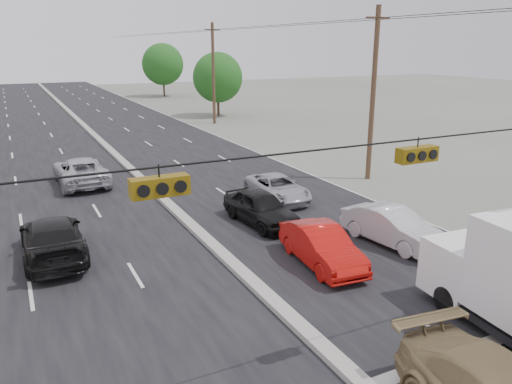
% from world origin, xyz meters
% --- Properties ---
extents(ground, '(200.00, 200.00, 0.00)m').
position_xyz_m(ground, '(0.00, 0.00, 0.00)').
color(ground, '#606356').
rests_on(ground, ground).
extents(road_surface, '(20.00, 160.00, 0.02)m').
position_xyz_m(road_surface, '(0.00, 30.00, 0.00)').
color(road_surface, black).
rests_on(road_surface, ground).
extents(center_median, '(0.50, 160.00, 0.20)m').
position_xyz_m(center_median, '(0.00, 30.00, 0.10)').
color(center_median, gray).
rests_on(center_median, ground).
extents(utility_pole_right_b, '(1.60, 0.30, 10.00)m').
position_xyz_m(utility_pole_right_b, '(12.50, 15.00, 5.11)').
color(utility_pole_right_b, '#422D1E').
rests_on(utility_pole_right_b, ground).
extents(utility_pole_right_c, '(1.60, 0.30, 10.00)m').
position_xyz_m(utility_pole_right_c, '(12.50, 40.00, 5.11)').
color(utility_pole_right_c, '#422D1E').
rests_on(utility_pole_right_c, ground).
extents(traffic_signals, '(25.00, 0.30, 0.54)m').
position_xyz_m(traffic_signals, '(1.40, 0.00, 5.49)').
color(traffic_signals, black).
rests_on(traffic_signals, ground).
extents(tree_right_mid, '(5.60, 5.60, 7.14)m').
position_xyz_m(tree_right_mid, '(15.00, 45.00, 4.34)').
color(tree_right_mid, '#382619').
rests_on(tree_right_mid, ground).
extents(tree_right_far, '(6.40, 6.40, 8.16)m').
position_xyz_m(tree_right_far, '(16.00, 70.00, 4.96)').
color(tree_right_far, '#382619').
rests_on(tree_right_far, ground).
extents(red_sedan, '(1.91, 4.52, 1.45)m').
position_xyz_m(red_sedan, '(3.00, 5.82, 0.72)').
color(red_sedan, '#BC100B').
rests_on(red_sedan, ground).
extents(queue_car_a, '(2.22, 4.66, 1.54)m').
position_xyz_m(queue_car_a, '(3.00, 10.77, 0.77)').
color(queue_car_a, black).
rests_on(queue_car_a, ground).
extents(queue_car_b, '(2.19, 4.71, 1.49)m').
position_xyz_m(queue_car_b, '(6.70, 6.23, 0.75)').
color(queue_car_b, silver).
rests_on(queue_car_b, ground).
extents(queue_car_c, '(2.27, 4.69, 1.28)m').
position_xyz_m(queue_car_c, '(5.45, 13.64, 0.64)').
color(queue_car_c, '#A0A2A8').
rests_on(queue_car_c, ground).
extents(oncoming_near, '(2.27, 5.46, 1.58)m').
position_xyz_m(oncoming_near, '(-5.80, 10.94, 0.79)').
color(oncoming_near, black).
rests_on(oncoming_near, ground).
extents(oncoming_far, '(2.74, 5.75, 1.58)m').
position_xyz_m(oncoming_far, '(-3.33, 21.43, 0.79)').
color(oncoming_far, '#ACAFB4').
rests_on(oncoming_far, ground).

